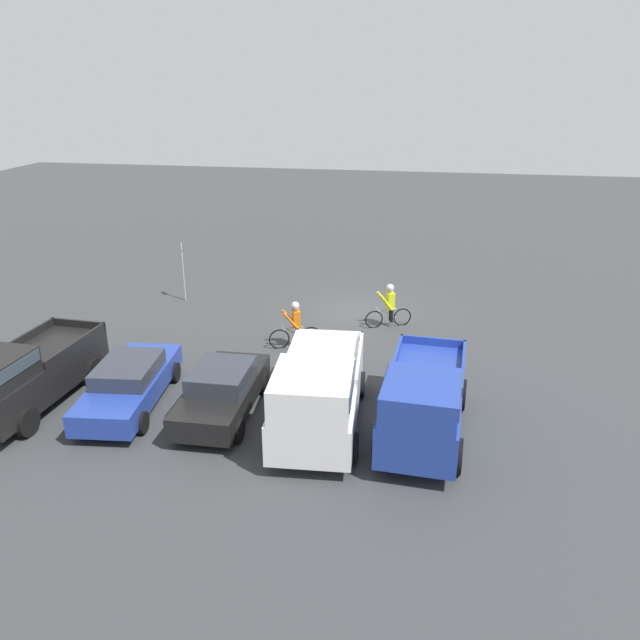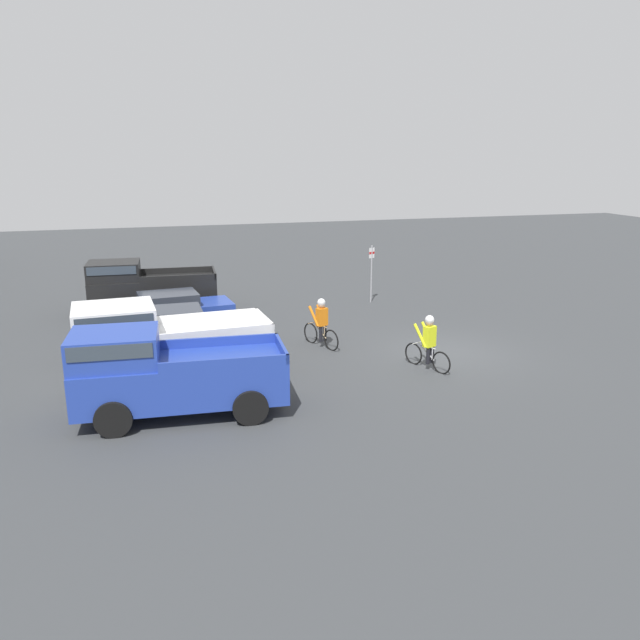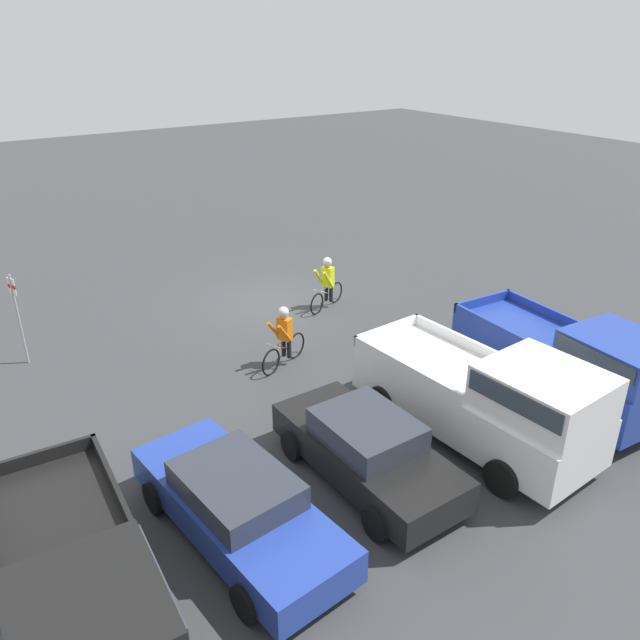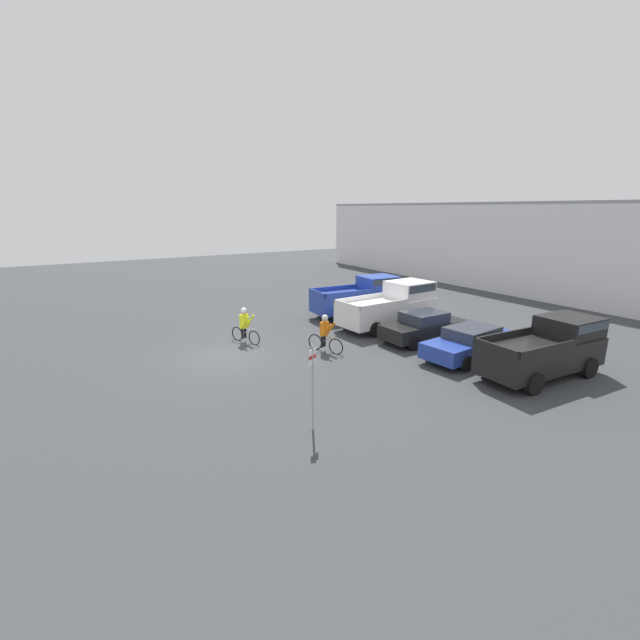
# 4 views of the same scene
# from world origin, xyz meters

# --- Properties ---
(ground_plane) EXTENTS (80.00, 80.00, 0.00)m
(ground_plane) POSITION_xyz_m (0.00, 0.00, 0.00)
(ground_plane) COLOR #383A3D
(warehouse_building) EXTENTS (49.50, 13.01, 6.62)m
(warehouse_building) POSITION_xyz_m (0.00, 28.50, 3.31)
(warehouse_building) COLOR silver
(warehouse_building) RESTS_ON ground_plane
(pickup_truck_0) EXTENTS (2.41, 5.27, 2.26)m
(pickup_truck_0) POSITION_xyz_m (-2.74, 9.23, 1.18)
(pickup_truck_0) COLOR #233D9E
(pickup_truck_0) RESTS_ON ground_plane
(pickup_truck_1) EXTENTS (2.54, 5.58, 2.31)m
(pickup_truck_1) POSITION_xyz_m (0.01, 9.29, 1.18)
(pickup_truck_1) COLOR white
(pickup_truck_1) RESTS_ON ground_plane
(sedan_0) EXTENTS (1.94, 4.30, 1.41)m
(sedan_0) POSITION_xyz_m (2.83, 8.75, 0.71)
(sedan_0) COLOR black
(sedan_0) RESTS_ON ground_plane
(sedan_1) EXTENTS (2.26, 4.88, 1.35)m
(sedan_1) POSITION_xyz_m (5.63, 8.74, 0.69)
(sedan_1) COLOR #233D9E
(sedan_1) RESTS_ON ground_plane
(pickup_truck_2) EXTENTS (2.34, 5.18, 2.15)m
(pickup_truck_2) POSITION_xyz_m (8.45, 9.56, 1.11)
(pickup_truck_2) COLOR black
(pickup_truck_2) RESTS_ON ground_plane
(cyclist_0) EXTENTS (1.74, 0.76, 1.71)m
(cyclist_0) POSITION_xyz_m (1.78, 3.87, 0.88)
(cyclist_0) COLOR black
(cyclist_0) RESTS_ON ground_plane
(cyclist_1) EXTENTS (1.72, 0.76, 1.72)m
(cyclist_1) POSITION_xyz_m (-1.31, 1.37, 0.89)
(cyclist_1) COLOR black
(cyclist_1) RESTS_ON ground_plane
(fire_lane_sign) EXTENTS (0.14, 0.29, 2.53)m
(fire_lane_sign) POSITION_xyz_m (7.44, -0.08, 1.52)
(fire_lane_sign) COLOR #9E9EA3
(fire_lane_sign) RESTS_ON ground_plane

